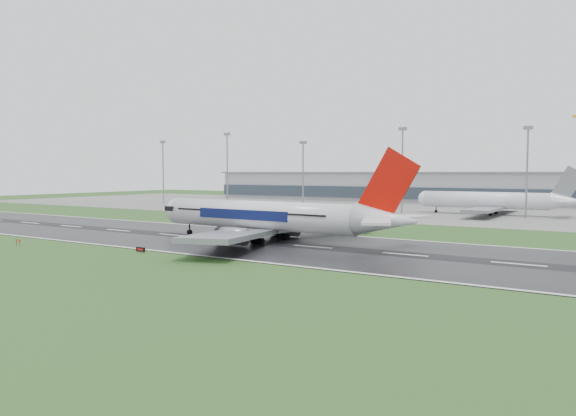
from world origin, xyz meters
The scene contains 12 objects.
ground centered at (0.00, 0.00, 0.00)m, with size 520.00×520.00×0.00m, color #244B1B.
runway centered at (0.00, 0.00, 0.05)m, with size 400.00×45.00×0.10m, color black.
apron centered at (0.00, 125.00, 0.04)m, with size 400.00×130.00×0.08m, color slate.
terminal centered at (0.00, 185.00, 7.50)m, with size 240.00×36.00×15.00m, color #93969E.
main_airliner centered at (28.80, 2.25, 9.79)m, with size 65.63×62.51×19.38m, color silver, non-canonical shape.
parked_airliner centered at (51.48, 109.32, 8.57)m, with size 57.90×53.91×16.97m, color silver, non-canonical shape.
runway_sign centered at (15.67, -24.63, 0.52)m, with size 2.30×0.26×1.04m, color black, non-canonical shape.
floodmast_0 centered at (-104.84, 100.00, 15.02)m, with size 0.64×0.64×30.05m, color gray.
floodmast_1 centered at (-63.73, 100.00, 16.20)m, with size 0.64×0.64×32.40m, color gray.
floodmast_2 centered at (-22.98, 100.00, 13.68)m, with size 0.64×0.64×27.37m, color gray.
floodmast_3 centered at (20.76, 100.00, 15.61)m, with size 0.64×0.64×31.22m, color gray.
floodmast_4 centered at (64.57, 100.00, 14.85)m, with size 0.64×0.64×29.70m, color gray.
Camera 1 is at (96.97, -98.18, 15.52)m, focal length 34.34 mm.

